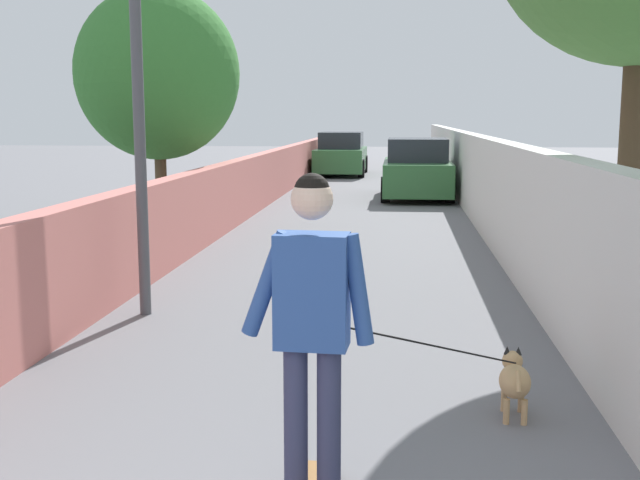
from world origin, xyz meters
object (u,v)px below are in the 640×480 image
lamp_post (137,50)px  dog (514,379)px  person_skateboarder (312,310)px  tree_left_near (158,74)px  car_near (417,170)px  car_far (341,155)px

lamp_post → dog: 5.03m
lamp_post → person_skateboarder: bearing=-150.8°
tree_left_near → car_near: (6.28, -4.88, -2.15)m
dog → person_skateboarder: bearing=138.8°
lamp_post → car_far: (20.57, -0.60, -2.06)m
person_skateboarder → lamp_post: bearing=29.2°
tree_left_near → dog: size_ratio=2.54×
dog → car_near: bearing=1.4°
dog → car_far: bearing=7.2°
person_skateboarder → car_far: (24.61, 1.65, -0.39)m
tree_left_near → dog: bearing=-149.4°
car_far → dog: bearing=-172.8°
person_skateboarder → dog: size_ratio=0.99×
lamp_post → dog: bearing=-126.3°
dog → car_near: (15.13, 0.36, 0.44)m
tree_left_near → car_far: size_ratio=1.06×
lamp_post → tree_left_near: bearing=15.4°
car_near → car_far: 8.43m
person_skateboarder → car_far: 24.66m
tree_left_near → car_far: tree_left_near is taller
lamp_post → person_skateboarder: size_ratio=2.31×
lamp_post → dog: (-2.58, -3.52, -2.50)m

